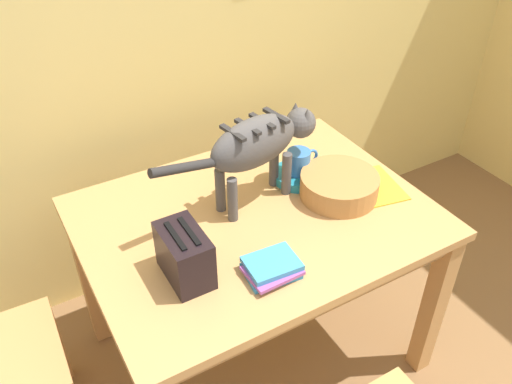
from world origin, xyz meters
The scene contains 9 objects.
wall_rear centered at (0.00, 1.78, 1.25)m, with size 4.55×0.11×2.50m.
dining_table centered at (-0.02, 1.04, 0.67)m, with size 1.22×0.93×0.76m.
cat centered at (0.03, 1.12, 1.00)m, with size 0.67×0.18×0.34m.
saucer_bowl centered at (0.22, 1.15, 0.78)m, with size 0.19×0.19×0.04m, color teal.
coffee_mug centered at (0.23, 1.15, 0.84)m, with size 0.13×0.09×0.09m.
magazine centered at (0.40, 0.97, 0.76)m, with size 0.28×0.24×0.01m, color yellow.
book_stack centered at (-0.13, 0.76, 0.78)m, with size 0.18×0.15×0.05m.
wicker_basket centered at (0.30, 0.99, 0.81)m, with size 0.29×0.29×0.09m.
toaster centered at (-0.36, 0.89, 0.85)m, with size 0.12×0.20×0.18m.
Camera 1 is at (-0.77, -0.24, 1.96)m, focal length 37.42 mm.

